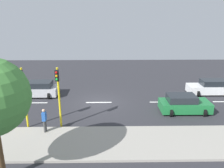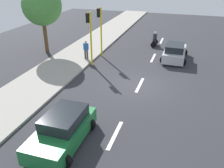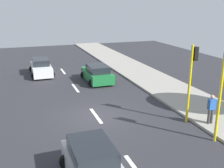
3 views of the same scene
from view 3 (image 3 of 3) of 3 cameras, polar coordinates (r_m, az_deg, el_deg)
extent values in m
cube|color=#2D2D33|center=(16.69, -3.43, -6.90)|extent=(40.00, 60.00, 0.10)
cube|color=#9E998E|center=(19.60, 16.65, -3.55)|extent=(4.00, 60.00, 0.15)
cube|color=white|center=(16.67, -3.43, -6.73)|extent=(0.20, 2.40, 0.01)
cube|color=white|center=(22.15, -7.78, -0.85)|extent=(0.20, 2.40, 0.01)
cube|color=white|center=(27.84, -10.36, 2.67)|extent=(0.20, 2.40, 0.01)
cube|color=#1E2328|center=(10.61, -4.35, -13.86)|extent=(1.54, 2.24, 0.56)
cylinder|color=black|center=(12.09, -1.73, -14.73)|extent=(0.64, 0.22, 0.64)
cylinder|color=black|center=(11.78, -9.54, -15.91)|extent=(0.64, 0.22, 0.64)
cube|color=#1E7238|center=(23.75, -3.24, 1.88)|extent=(1.90, 4.13, 0.80)
cube|color=#1E2328|center=(23.28, -3.04, 3.30)|extent=(1.60, 2.31, 0.56)
cylinder|color=black|center=(24.88, -5.98, 1.93)|extent=(0.64, 0.22, 0.64)
cylinder|color=black|center=(25.31, -2.28, 2.26)|extent=(0.64, 0.22, 0.64)
cylinder|color=black|center=(22.33, -4.31, 0.25)|extent=(0.64, 0.22, 0.64)
cylinder|color=black|center=(22.81, -0.24, 0.65)|extent=(0.64, 0.22, 0.64)
cube|color=white|center=(26.77, -14.75, 3.05)|extent=(1.74, 4.33, 0.80)
cube|color=#1E2328|center=(26.96, -14.92, 4.61)|extent=(1.47, 2.42, 0.56)
cylinder|color=black|center=(25.51, -12.71, 1.98)|extent=(0.64, 0.22, 0.64)
cylinder|color=black|center=(25.39, -16.12, 1.66)|extent=(0.64, 0.22, 0.64)
cylinder|color=black|center=(28.27, -13.45, 3.35)|extent=(0.64, 0.22, 0.64)
cylinder|color=black|center=(28.16, -16.53, 3.07)|extent=(0.64, 0.22, 0.64)
cylinder|color=#3F3F3F|center=(16.04, 19.85, -6.52)|extent=(0.16, 0.16, 0.85)
cylinder|color=#3F3F3F|center=(16.16, 20.41, -6.40)|extent=(0.16, 0.16, 0.85)
cube|color=#2659B2|center=(15.84, 20.39, -4.04)|extent=(0.40, 0.24, 0.60)
sphere|color=tan|center=(15.70, 20.55, -2.57)|extent=(0.22, 0.22, 0.22)
cylinder|color=yellow|center=(13.89, 21.84, -2.90)|extent=(0.14, 0.14, 4.50)
cylinder|color=yellow|center=(15.69, 16.09, -0.16)|extent=(0.14, 0.14, 4.50)
cube|color=black|center=(15.42, 17.28, 6.15)|extent=(0.24, 0.24, 0.76)
sphere|color=red|center=(15.45, 17.72, 7.04)|extent=(0.16, 0.16, 0.16)
sphere|color=#F2A50C|center=(15.49, 17.64, 6.17)|extent=(0.16, 0.16, 0.16)
sphere|color=green|center=(15.54, 17.56, 5.30)|extent=(0.16, 0.16, 0.16)
camera|label=1|loc=(28.78, 39.27, 16.05)|focal=36.68mm
camera|label=2|loc=(30.22, -18.00, 18.04)|focal=38.82mm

